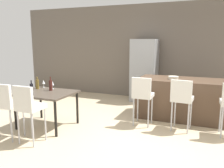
% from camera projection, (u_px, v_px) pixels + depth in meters
% --- Properties ---
extents(ground_plane, '(10.00, 10.00, 0.00)m').
position_uv_depth(ground_plane, '(139.00, 129.00, 4.81)').
color(ground_plane, '#C6B28E').
extents(back_wall, '(10.00, 0.12, 2.90)m').
position_uv_depth(back_wall, '(165.00, 52.00, 7.07)').
color(back_wall, '#665B51').
rests_on(back_wall, ground_plane).
extents(kitchen_island, '(1.99, 0.95, 0.92)m').
position_uv_depth(kitchen_island, '(181.00, 99.00, 5.46)').
color(kitchen_island, '#4C3828').
rests_on(kitchen_island, ground_plane).
extents(bar_chair_left, '(0.40, 0.40, 1.05)m').
position_uv_depth(bar_chair_left, '(143.00, 94.00, 4.90)').
color(bar_chair_left, silver).
rests_on(bar_chair_left, ground_plane).
extents(bar_chair_middle, '(0.43, 0.43, 1.05)m').
position_uv_depth(bar_chair_middle, '(182.00, 97.00, 4.60)').
color(bar_chair_middle, silver).
rests_on(bar_chair_middle, ground_plane).
extents(dining_table, '(1.10, 0.91, 0.74)m').
position_uv_depth(dining_table, '(47.00, 96.00, 4.86)').
color(dining_table, '#4C4238').
rests_on(dining_table, ground_plane).
extents(dining_chair_near, '(0.42, 0.42, 1.05)m').
position_uv_depth(dining_chair_near, '(7.00, 102.00, 4.20)').
color(dining_chair_near, silver).
rests_on(dining_chair_near, ground_plane).
extents(dining_chair_far, '(0.41, 0.41, 1.05)m').
position_uv_depth(dining_chair_far, '(28.00, 105.00, 4.01)').
color(dining_chair_far, silver).
rests_on(dining_chair_far, ground_plane).
extents(wine_bottle_end, '(0.06, 0.06, 0.30)m').
position_uv_depth(wine_bottle_end, '(32.00, 89.00, 4.54)').
color(wine_bottle_end, black).
rests_on(wine_bottle_end, dining_table).
extents(wine_bottle_near, '(0.07, 0.07, 0.27)m').
position_uv_depth(wine_bottle_near, '(37.00, 84.00, 5.17)').
color(wine_bottle_near, brown).
rests_on(wine_bottle_near, dining_table).
extents(wine_bottle_inner, '(0.07, 0.07, 0.30)m').
position_uv_depth(wine_bottle_inner, '(51.00, 85.00, 4.99)').
color(wine_bottle_inner, '#471E19').
rests_on(wine_bottle_inner, dining_table).
extents(wine_glass_left, '(0.07, 0.07, 0.17)m').
position_uv_depth(wine_glass_left, '(52.00, 83.00, 5.15)').
color(wine_glass_left, silver).
rests_on(wine_glass_left, dining_table).
extents(wine_glass_middle, '(0.07, 0.07, 0.17)m').
position_uv_depth(wine_glass_middle, '(17.00, 88.00, 4.62)').
color(wine_glass_middle, silver).
rests_on(wine_glass_middle, dining_table).
extents(wine_glass_right, '(0.07, 0.07, 0.17)m').
position_uv_depth(wine_glass_right, '(44.00, 82.00, 5.32)').
color(wine_glass_right, silver).
rests_on(wine_glass_right, dining_table).
extents(refrigerator, '(0.72, 0.68, 1.84)m').
position_uv_depth(refrigerator, '(144.00, 70.00, 6.97)').
color(refrigerator, '#939699').
rests_on(refrigerator, ground_plane).
extents(fruit_bowl, '(0.23, 0.23, 0.07)m').
position_uv_depth(fruit_bowl, '(173.00, 78.00, 5.36)').
color(fruit_bowl, beige).
rests_on(fruit_bowl, kitchen_island).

